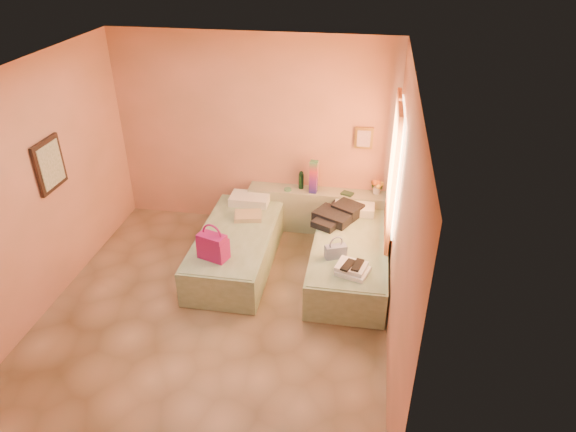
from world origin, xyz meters
name	(u,v)px	position (x,y,z in m)	size (l,w,h in m)	color
ground	(215,314)	(0.00, 0.00, 0.00)	(4.50, 4.50, 0.00)	tan
room_walls	(236,157)	(0.21, 0.57, 1.79)	(4.02, 4.51, 2.81)	#E09177
headboard_ledge	(318,210)	(0.98, 2.10, 0.33)	(2.05, 0.30, 0.65)	gray
bed_left	(237,248)	(0.01, 1.05, 0.25)	(0.90, 2.00, 0.50)	#9EB994
bed_right	(349,258)	(1.50, 1.05, 0.25)	(0.90, 2.00, 0.50)	#9EB994
water_bottle	(301,180)	(0.70, 2.14, 0.78)	(0.07, 0.07, 0.25)	#143922
rainbow_box	(314,177)	(0.89, 2.05, 0.89)	(0.11, 0.11, 0.48)	#A31462
small_dish	(288,189)	(0.53, 2.04, 0.66)	(0.11, 0.11, 0.03)	#4F926A
green_book	(347,194)	(1.38, 2.05, 0.66)	(0.16, 0.12, 0.03)	#22412B
flower_vase	(377,186)	(1.79, 2.17, 0.77)	(0.19, 0.19, 0.24)	silver
magenta_handbag	(213,246)	(-0.11, 0.44, 0.67)	(0.35, 0.20, 0.33)	#A31462
khaki_garment	(248,216)	(0.08, 1.43, 0.53)	(0.36, 0.29, 0.06)	tan
clothes_pile	(337,215)	(1.28, 1.56, 0.58)	(0.53, 0.53, 0.16)	black
blue_handbag	(336,252)	(1.34, 0.69, 0.58)	(0.26, 0.11, 0.17)	#394B88
towel_stack	(353,269)	(1.56, 0.40, 0.55)	(0.35, 0.30, 0.10)	white
sandal_pair	(353,266)	(1.56, 0.39, 0.61)	(0.18, 0.24, 0.03)	black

